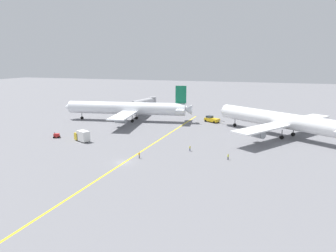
% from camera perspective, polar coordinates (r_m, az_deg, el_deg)
% --- Properties ---
extents(ground_plane, '(600.00, 600.00, 0.00)m').
position_cam_1_polar(ground_plane, '(81.76, -8.03, -6.46)').
color(ground_plane, slate).
extents(taxiway_stripe, '(4.19, 119.96, 0.01)m').
position_cam_1_polar(taxiway_stripe, '(90.18, -4.88, -4.62)').
color(taxiway_stripe, yellow).
rests_on(taxiway_stripe, ground).
extents(airliner_at_gate_left, '(55.27, 45.80, 15.09)m').
position_cam_1_polar(airliner_at_gate_left, '(134.54, -7.31, 3.14)').
color(airliner_at_gate_left, white).
rests_on(airliner_at_gate_left, ground).
extents(airliner_being_pushed, '(46.83, 43.69, 15.51)m').
position_cam_1_polar(airliner_being_pushed, '(113.18, 19.60, 0.96)').
color(airliner_being_pushed, white).
rests_on(airliner_being_pushed, ground).
extents(pushback_tug, '(8.98, 5.83, 2.86)m').
position_cam_1_polar(pushback_tug, '(132.69, 7.84, 1.22)').
color(pushback_tug, gold).
rests_on(pushback_tug, ground).
extents(gse_catering_truck_tall, '(6.30, 4.76, 3.50)m').
position_cam_1_polar(gse_catering_truck_tall, '(104.21, -15.15, -1.73)').
color(gse_catering_truck_tall, gold).
rests_on(gse_catering_truck_tall, ground).
extents(gse_gpu_cart_small, '(2.57, 2.32, 1.90)m').
position_cam_1_polar(gse_gpu_cart_small, '(111.59, -19.38, -1.61)').
color(gse_gpu_cart_small, red).
rests_on(gse_gpu_cart_small, ground).
extents(ground_crew_marshaller_foreground, '(0.36, 0.50, 1.61)m').
position_cam_1_polar(ground_crew_marshaller_foreground, '(90.43, 3.96, -4.01)').
color(ground_crew_marshaller_foreground, '#2D3351').
rests_on(ground_crew_marshaller_foreground, ground).
extents(ground_crew_ramp_agent_by_cones, '(0.50, 0.36, 1.72)m').
position_cam_1_polar(ground_crew_ramp_agent_by_cones, '(84.13, -5.18, -5.22)').
color(ground_crew_ramp_agent_by_cones, '#4C4C51').
rests_on(ground_crew_ramp_agent_by_cones, ground).
extents(ground_crew_wing_walker_right, '(0.36, 0.36, 1.57)m').
position_cam_1_polar(ground_crew_wing_walker_right, '(84.13, 10.74, -5.44)').
color(ground_crew_wing_walker_right, black).
rests_on(ground_crew_wing_walker_right, ground).
extents(jet_bridge, '(6.70, 19.70, 6.20)m').
position_cam_1_polar(jet_bridge, '(161.34, -4.07, 4.36)').
color(jet_bridge, '#B7B7BC').
rests_on(jet_bridge, ground).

